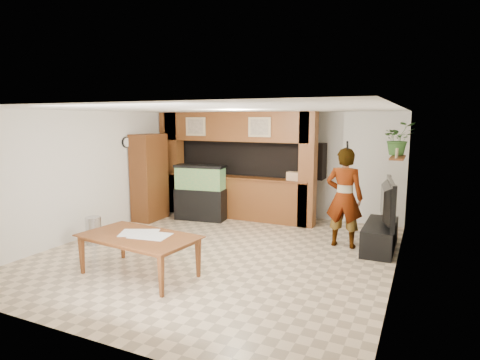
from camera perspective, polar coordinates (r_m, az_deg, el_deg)
The scene contains 21 objects.
floor at distance 7.54m, azimuth -2.84°, elevation -10.19°, with size 6.50×6.50×0.00m, color #CBB08D.
ceiling at distance 7.13m, azimuth -3.00°, elevation 9.98°, with size 6.50×6.50×0.00m, color white.
wall_back at distance 10.18m, azimuth 5.67°, elevation 2.24°, with size 6.00×6.00×0.00m, color silver.
wall_left at distance 9.01m, azimuth -20.04°, elevation 0.91°, with size 6.50×6.50×0.00m, color silver.
wall_right at distance 6.41m, azimuth 21.53°, elevation -2.14°, with size 6.50×6.50×0.00m, color silver.
partition at distance 9.98m, azimuth -0.66°, elevation 2.22°, with size 4.20×0.99×2.60m.
wall_clock at distance 9.66m, azimuth -15.88°, elevation 5.17°, with size 0.05×0.25×0.25m.
wall_shelf at distance 8.30m, azimuth 21.52°, elevation 2.99°, with size 0.25×0.90×0.04m, color brown.
pantry_cabinet at distance 9.94m, azimuth -12.76°, elevation 0.39°, with size 0.52×0.85×2.08m, color brown.
trash_can at distance 8.40m, azimuth -20.10°, elevation -6.78°, with size 0.30×0.30×0.55m, color #B2B2B7.
aquarium at distance 9.76m, azimuth -5.65°, elevation -1.87°, with size 1.21×0.45×1.34m.
tv_stand at distance 8.07m, azimuth 19.27°, elevation -7.57°, with size 0.54×1.47×0.49m, color black.
television at distance 7.92m, azimuth 19.51°, elevation -2.93°, with size 1.46×0.19×0.84m, color black.
photo_frame at distance 7.95m, azimuth 21.40°, elevation 3.57°, with size 0.03×0.14×0.18m, color tan.
potted_plant at distance 8.60m, azimuth 21.59°, elevation 5.49°, with size 0.59×0.51×0.66m, color #326026.
person at distance 7.88m, azimuth 14.60°, elevation -2.43°, with size 0.70×0.46×1.91m, color #947551.
microphone at distance 7.59m, azimuth 15.04°, elevation 4.77°, with size 0.04×0.04×0.17m, color black.
dining_table at distance 6.54m, azimuth -14.34°, elevation -10.44°, with size 1.84×1.03×0.65m, color brown.
newspaper_a at distance 6.59m, azimuth -14.14°, elevation -7.29°, with size 0.59×0.43×0.01m, color silver.
newspaper_b at distance 6.40m, azimuth -12.63°, elevation -7.73°, with size 0.59×0.43×0.01m, color silver.
counter_box at distance 9.25m, azimuth 7.64°, elevation 0.54°, with size 0.29×0.20×0.20m, color tan.
Camera 1 is at (3.34, -6.30, 2.44)m, focal length 30.00 mm.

